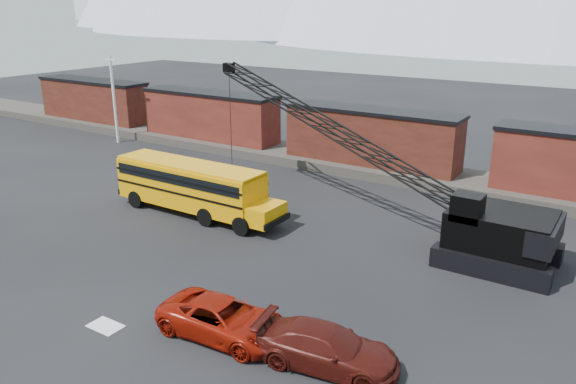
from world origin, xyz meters
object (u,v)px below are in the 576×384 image
at_px(maroon_suv, 327,348).
at_px(red_pickup, 224,319).
at_px(school_bus, 194,186).
at_px(crawler_crane, 339,134).

bearing_deg(maroon_suv, red_pickup, 86.41).
bearing_deg(red_pickup, school_bus, 42.54).
distance_m(school_bus, red_pickup, 13.87).
bearing_deg(school_bus, red_pickup, -43.53).
height_order(school_bus, crawler_crane, crawler_crane).
height_order(red_pickup, crawler_crane, crawler_crane).
bearing_deg(crawler_crane, maroon_suv, -63.28).
distance_m(school_bus, crawler_crane, 9.36).
distance_m(red_pickup, maroon_suv, 4.33).
distance_m(school_bus, maroon_suv, 16.99).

